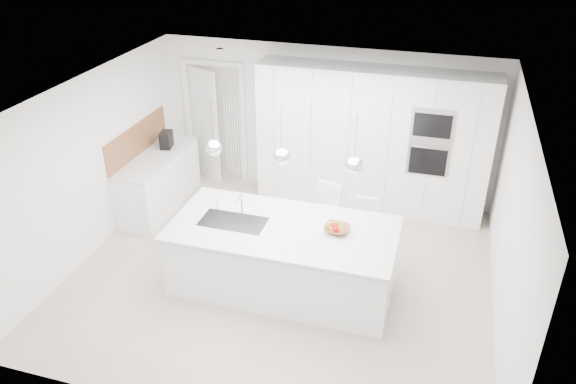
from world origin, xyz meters
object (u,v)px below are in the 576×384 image
(fruit_bowl, at_px, (337,229))
(island_base, at_px, (282,260))
(espresso_machine, at_px, (166,140))
(bar_stool_left, at_px, (326,222))
(bar_stool_right, at_px, (364,234))

(fruit_bowl, bearing_deg, island_base, -168.05)
(fruit_bowl, distance_m, espresso_machine, 3.63)
(bar_stool_left, bearing_deg, island_base, -101.21)
(espresso_machine, xyz_separation_m, bar_stool_left, (2.90, -0.98, -0.49))
(island_base, xyz_separation_m, espresso_machine, (-2.53, 1.86, 0.61))
(bar_stool_left, height_order, bar_stool_right, bar_stool_left)
(espresso_machine, bearing_deg, bar_stool_right, -27.28)
(island_base, relative_size, bar_stool_left, 2.57)
(espresso_machine, height_order, bar_stool_right, espresso_machine)
(island_base, distance_m, fruit_bowl, 0.85)
(fruit_bowl, xyz_separation_m, espresso_machine, (-3.19, 1.72, 0.10))
(island_base, relative_size, fruit_bowl, 9.05)
(bar_stool_left, bearing_deg, bar_stool_right, 6.99)
(fruit_bowl, bearing_deg, espresso_machine, 151.71)
(island_base, distance_m, bar_stool_right, 1.23)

